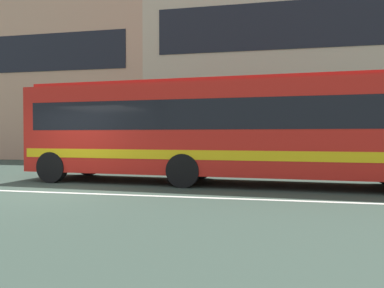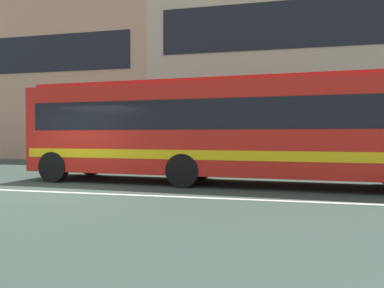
# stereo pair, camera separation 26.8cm
# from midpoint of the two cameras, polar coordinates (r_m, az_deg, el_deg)

# --- Properties ---
(ground_plane) EXTENTS (160.00, 160.00, 0.00)m
(ground_plane) POSITION_cam_midpoint_polar(r_m,az_deg,el_deg) (10.67, -21.55, -7.02)
(ground_plane) COLOR #34453B
(lane_centre_line) EXTENTS (60.00, 0.16, 0.01)m
(lane_centre_line) POSITION_cam_midpoint_polar(r_m,az_deg,el_deg) (10.67, -21.55, -7.00)
(lane_centre_line) COLOR silver
(lane_centre_line) RESTS_ON ground_plane
(apartment_block_left) EXTENTS (25.69, 8.43, 11.42)m
(apartment_block_left) POSITION_cam_midpoint_polar(r_m,az_deg,el_deg) (31.63, -26.80, 8.81)
(apartment_block_left) COLOR tan
(apartment_block_left) RESTS_ON ground_plane
(apartment_block_right) EXTENTS (25.39, 8.43, 12.81)m
(apartment_block_right) POSITION_cam_midpoint_polar(r_m,az_deg,el_deg) (25.29, 25.96, 12.34)
(apartment_block_right) COLOR #BFAF92
(apartment_block_right) RESTS_ON ground_plane
(transit_bus) EXTENTS (12.59, 3.19, 3.24)m
(transit_bus) POSITION_cam_midpoint_polar(r_m,az_deg,el_deg) (11.51, 4.62, 2.60)
(transit_bus) COLOR red
(transit_bus) RESTS_ON ground_plane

